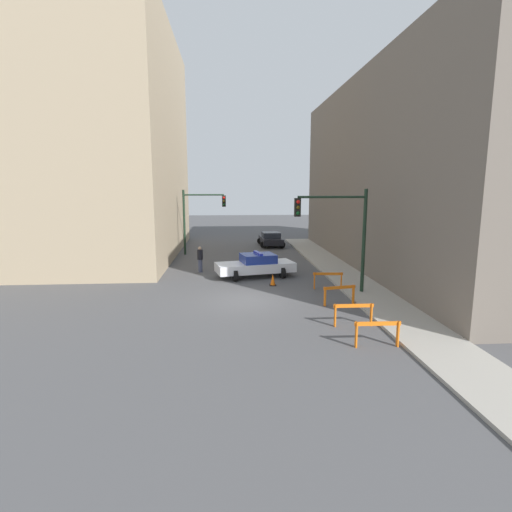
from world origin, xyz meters
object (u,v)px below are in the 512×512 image
object	(u,v)px
police_car	(256,265)
barrier_back	(339,292)
barrier_front	(377,330)
barrier_mid	(353,311)
pedestrian_crossing	(200,259)
barrier_corner	(328,278)
parked_car_near	(271,239)
traffic_light_far	(198,213)
traffic_light_near	(342,225)
traffic_cone	(273,280)

from	to	relation	value
police_car	barrier_back	size ratio (longest dim) A/B	3.16
police_car	barrier_front	size ratio (longest dim) A/B	3.12
police_car	barrier_back	distance (m)	7.08
barrier_mid	barrier_back	world-z (taller)	same
pedestrian_crossing	barrier_mid	size ratio (longest dim) A/B	1.04
barrier_corner	barrier_back	bearing A→B (deg)	-93.95
police_car	parked_car_near	bearing A→B (deg)	-22.96
traffic_light_far	barrier_mid	world-z (taller)	traffic_light_far
police_car	pedestrian_crossing	world-z (taller)	pedestrian_crossing
police_car	barrier_mid	size ratio (longest dim) A/B	3.12
barrier_mid	barrier_corner	world-z (taller)	same
traffic_light_near	barrier_corner	bearing A→B (deg)	107.18
barrier_front	traffic_cone	world-z (taller)	barrier_front
police_car	traffic_cone	world-z (taller)	police_car
pedestrian_crossing	barrier_front	size ratio (longest dim) A/B	1.04
traffic_light_far	barrier_back	size ratio (longest dim) A/B	3.29
traffic_light_near	police_car	size ratio (longest dim) A/B	1.04
barrier_front	traffic_cone	bearing A→B (deg)	106.17
traffic_light_far	police_car	world-z (taller)	traffic_light_far
barrier_front	barrier_back	bearing A→B (deg)	89.04
parked_car_near	barrier_mid	distance (m)	21.85
barrier_corner	parked_car_near	bearing A→B (deg)	94.79
pedestrian_crossing	police_car	bearing A→B (deg)	173.33
police_car	barrier_back	xyz separation A→B (m)	(3.44, -6.18, -0.11)
parked_car_near	traffic_cone	world-z (taller)	parked_car_near
barrier_mid	traffic_cone	bearing A→B (deg)	109.53
traffic_light_near	traffic_light_far	distance (m)	15.16
parked_car_near	barrier_back	size ratio (longest dim) A/B	2.75
traffic_light_near	traffic_cone	world-z (taller)	traffic_light_near
traffic_light_near	police_car	xyz separation A→B (m)	(-3.97, 4.31, -2.81)
barrier_mid	barrier_corner	distance (m)	5.83
traffic_light_far	barrier_front	size ratio (longest dim) A/B	3.25
parked_car_near	barrier_front	distance (m)	23.95
barrier_back	traffic_cone	world-z (taller)	barrier_back
traffic_light_far	barrier_front	xyz separation A→B (m)	(7.42, -19.70, -2.78)
traffic_light_far	barrier_corner	world-z (taller)	traffic_light_far
parked_car_near	barrier_mid	size ratio (longest dim) A/B	2.72
parked_car_near	traffic_light_near	bearing A→B (deg)	-86.12
barrier_back	traffic_cone	bearing A→B (deg)	124.15
traffic_light_near	barrier_corner	world-z (taller)	traffic_light_near
barrier_front	barrier_corner	size ratio (longest dim) A/B	1.00
traffic_light_far	pedestrian_crossing	xyz separation A→B (m)	(0.59, -6.93, -2.54)
pedestrian_crossing	parked_car_near	bearing A→B (deg)	-98.94
parked_car_near	barrier_back	distance (m)	19.00
traffic_light_near	police_car	world-z (taller)	traffic_light_near
pedestrian_crossing	barrier_front	xyz separation A→B (m)	(6.83, -12.77, -0.24)
traffic_light_near	barrier_front	distance (m)	7.46
parked_car_near	pedestrian_crossing	bearing A→B (deg)	-119.06
traffic_light_near	barrier_corner	distance (m)	3.12
barrier_corner	pedestrian_crossing	bearing A→B (deg)	145.64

